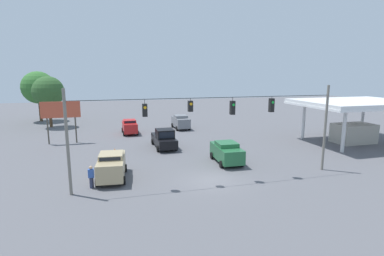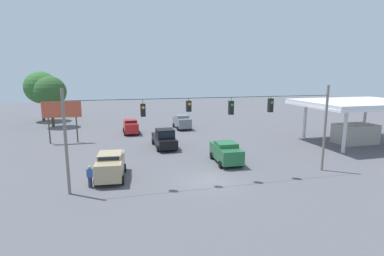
% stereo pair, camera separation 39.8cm
% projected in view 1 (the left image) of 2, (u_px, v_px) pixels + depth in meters
% --- Properties ---
extents(ground_plane, '(140.00, 140.00, 0.00)m').
position_uv_depth(ground_plane, '(211.00, 181.00, 22.50)').
color(ground_plane, '#56565B').
extents(overhead_signal_span, '(19.85, 0.38, 7.04)m').
position_uv_depth(overhead_signal_span, '(213.00, 122.00, 21.73)').
color(overhead_signal_span, slate).
rests_on(overhead_signal_span, ground_plane).
extents(sedan_green_crossing_near, '(2.27, 4.43, 1.89)m').
position_uv_depth(sedan_green_crossing_near, '(227.00, 152.00, 26.88)').
color(sedan_green_crossing_near, '#236038').
rests_on(sedan_green_crossing_near, ground_plane).
extents(pickup_truck_black_withflow_mid, '(2.25, 5.23, 2.12)m').
position_uv_depth(pickup_truck_black_withflow_mid, '(164.00, 139.00, 32.27)').
color(pickup_truck_black_withflow_mid, black).
rests_on(pickup_truck_black_withflow_mid, ground_plane).
extents(sedan_red_withflow_far, '(2.02, 4.02, 1.89)m').
position_uv_depth(sedan_red_withflow_far, '(130.00, 126.00, 39.73)').
color(sedan_red_withflow_far, red).
rests_on(sedan_red_withflow_far, ground_plane).
extents(sedan_tan_parked_shoulder, '(2.41, 4.59, 2.01)m').
position_uv_depth(sedan_tan_parked_shoulder, '(112.00, 165.00, 22.76)').
color(sedan_tan_parked_shoulder, tan).
rests_on(sedan_tan_parked_shoulder, ground_plane).
extents(sedan_grey_oncoming_deep, '(2.14, 4.25, 1.99)m').
position_uv_depth(sedan_grey_oncoming_deep, '(181.00, 122.00, 43.30)').
color(sedan_grey_oncoming_deep, slate).
rests_on(sedan_grey_oncoming_deep, ground_plane).
extents(traffic_cone_nearest, '(0.43, 0.43, 0.65)m').
position_uv_depth(traffic_cone_nearest, '(119.00, 170.00, 23.86)').
color(traffic_cone_nearest, orange).
rests_on(traffic_cone_nearest, ground_plane).
extents(traffic_cone_second, '(0.43, 0.43, 0.65)m').
position_uv_depth(traffic_cone_second, '(116.00, 163.00, 25.87)').
color(traffic_cone_second, orange).
rests_on(traffic_cone_second, ground_plane).
extents(traffic_cone_third, '(0.43, 0.43, 0.65)m').
position_uv_depth(traffic_cone_third, '(117.00, 156.00, 27.83)').
color(traffic_cone_third, orange).
rests_on(traffic_cone_third, ground_plane).
extents(traffic_cone_fourth, '(0.43, 0.43, 0.65)m').
position_uv_depth(traffic_cone_fourth, '(115.00, 151.00, 29.60)').
color(traffic_cone_fourth, orange).
rests_on(traffic_cone_fourth, ground_plane).
extents(gas_station, '(12.70, 9.44, 4.90)m').
position_uv_depth(gas_station, '(356.00, 112.00, 34.17)').
color(gas_station, silver).
rests_on(gas_station, ground_plane).
extents(roadside_billboard, '(4.22, 0.16, 4.82)m').
position_uv_depth(roadside_billboard, '(61.00, 113.00, 33.77)').
color(roadside_billboard, '#4C473D').
rests_on(roadside_billboard, ground_plane).
extents(pedestrian, '(0.40, 0.28, 1.61)m').
position_uv_depth(pedestrian, '(91.00, 177.00, 20.94)').
color(pedestrian, '#2D334C').
rests_on(pedestrian, ground_plane).
extents(tree_horizon_left, '(4.49, 4.49, 7.54)m').
position_uv_depth(tree_horizon_left, '(48.00, 92.00, 43.84)').
color(tree_horizon_left, '#4C3823').
rests_on(tree_horizon_left, ground_plane).
extents(tree_horizon_right, '(5.31, 5.31, 8.27)m').
position_uv_depth(tree_horizon_right, '(38.00, 88.00, 49.28)').
color(tree_horizon_right, '#4C3823').
rests_on(tree_horizon_right, ground_plane).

